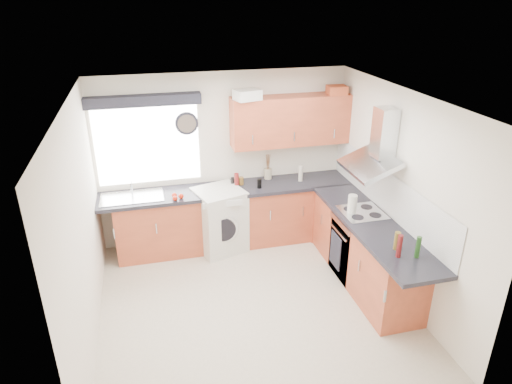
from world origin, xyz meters
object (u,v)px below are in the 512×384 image
object	(u,v)px
upper_cabinets	(290,120)
washing_machine	(220,220)
oven	(359,246)
extractor_hood	(377,148)

from	to	relation	value
upper_cabinets	washing_machine	bearing A→B (deg)	-168.44
washing_machine	oven	bearing A→B (deg)	-50.74
extractor_hood	upper_cabinets	xyz separation A→B (m)	(-0.65, 1.33, 0.03)
oven	extractor_hood	world-z (taller)	extractor_hood
upper_cabinets	washing_machine	world-z (taller)	upper_cabinets
oven	upper_cabinets	bearing A→B (deg)	112.54
upper_cabinets	washing_machine	size ratio (longest dim) A/B	1.83
oven	extractor_hood	size ratio (longest dim) A/B	1.09
extractor_hood	upper_cabinets	bearing A→B (deg)	116.13
upper_cabinets	oven	bearing A→B (deg)	-67.46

